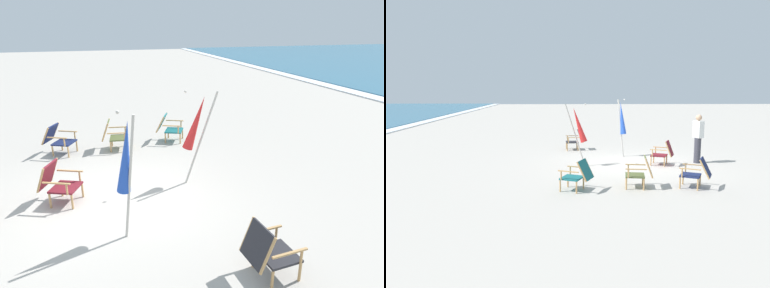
{
  "view_description": "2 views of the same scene",
  "coord_description": "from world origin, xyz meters",
  "views": [
    {
      "loc": [
        6.11,
        -0.28,
        3.28
      ],
      "look_at": [
        -1.25,
        1.92,
        0.56
      ],
      "focal_mm": 32.0,
      "sensor_mm": 36.0,
      "label": 1
    },
    {
      "loc": [
        -12.22,
        1.97,
        2.59
      ],
      "look_at": [
        -1.13,
        1.77,
        0.84
      ],
      "focal_mm": 35.0,
      "sensor_mm": 36.0,
      "label": 2
    }
  ],
  "objects": [
    {
      "name": "beach_chair_mid_center",
      "position": [
        -0.28,
        -1.05,
        0.43
      ],
      "size": [
        0.8,
        0.86,
        0.81
      ],
      "color": "maroon",
      "rests_on": "ground"
    },
    {
      "name": "beach_chair_far_center",
      "position": [
        -3.05,
        -1.22,
        0.42
      ],
      "size": [
        0.84,
        0.91,
        0.79
      ],
      "color": "#19234C",
      "rests_on": "ground"
    },
    {
      "name": "beach_chair_front_right",
      "position": [
        -2.99,
        0.2,
        0.43
      ],
      "size": [
        0.66,
        0.76,
        0.81
      ],
      "color": "#515B33",
      "rests_on": "ground"
    },
    {
      "name": "umbrella_furled_red",
      "position": [
        -0.34,
        1.74,
        1.33
      ],
      "size": [
        0.34,
        0.75,
        2.03
      ],
      "color": "#B7B2A8",
      "rests_on": "ground"
    },
    {
      "name": "umbrella_furled_blue",
      "position": [
        1.32,
        0.13,
        1.38
      ],
      "size": [
        0.42,
        0.42,
        2.11
      ],
      "color": "#B7B2A8",
      "rests_on": "ground"
    },
    {
      "name": "beach_chair_back_right",
      "position": [
        2.74,
        1.78,
        0.43
      ],
      "size": [
        0.64,
        0.73,
        0.81
      ],
      "color": "#28282D",
      "rests_on": "ground"
    },
    {
      "name": "beach_chair_front_left",
      "position": [
        -3.26,
        1.8,
        0.43
      ],
      "size": [
        0.82,
        0.9,
        0.79
      ],
      "color": "#196066",
      "rests_on": "ground"
    },
    {
      "name": "ground_plane",
      "position": [
        0.0,
        0.0,
        0.0
      ],
      "size": [
        80.0,
        80.0,
        0.0
      ],
      "primitive_type": "plane",
      "color": "#B2AAA0"
    }
  ]
}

